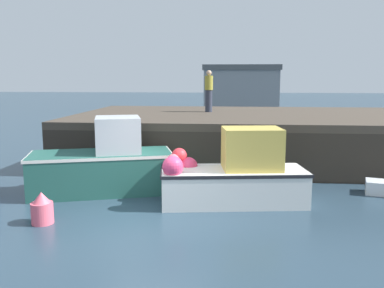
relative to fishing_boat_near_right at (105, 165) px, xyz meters
name	(u,v)px	position (x,y,z in m)	size (l,w,h in m)	color
ground	(153,222)	(1.79, -2.18, -0.83)	(120.00, 160.00, 0.10)	#283D4C
pier	(251,123)	(4.30, 4.79, 0.71)	(13.67, 7.73, 1.79)	#473D33
fishing_boat_near_right	(105,165)	(0.00, 0.00, 0.00)	(4.19, 2.61, 2.12)	#23564C
fishing_boat_mid	(235,175)	(3.63, -0.72, -0.05)	(3.84, 1.87, 1.95)	silver
dockworker	(209,91)	(2.60, 6.04, 1.87)	(0.34, 0.34, 1.71)	#2D3342
warehouse	(241,88)	(4.53, 30.09, 1.43)	(7.23, 6.57, 4.40)	gray
mooring_buoy_foreground	(42,209)	(-0.62, -2.59, -0.46)	(0.48, 0.48, 0.72)	#EA5B70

